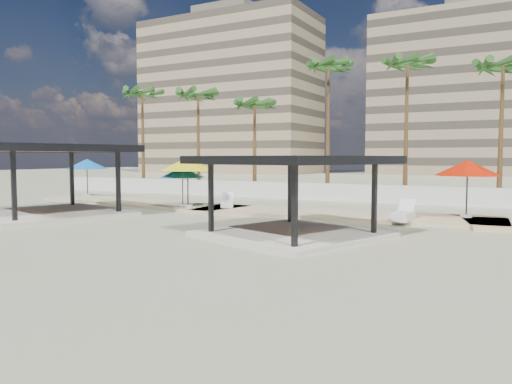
# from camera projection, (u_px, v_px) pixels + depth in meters

# --- Properties ---
(ground) EXTENTS (200.00, 200.00, 0.00)m
(ground) POSITION_uv_depth(u_px,v_px,m) (235.00, 231.00, 20.70)
(ground) COLOR tan
(ground) RESTS_ON ground
(promenade) EXTENTS (44.45, 7.97, 0.24)m
(promenade) POSITION_uv_depth(u_px,v_px,m) (342.00, 214.00, 26.45)
(promenade) COLOR #C6B284
(promenade) RESTS_ON ground
(boundary_wall) EXTENTS (56.00, 0.30, 1.20)m
(boundary_wall) POSITION_uv_depth(u_px,v_px,m) (353.00, 193.00, 34.67)
(boundary_wall) COLOR silver
(boundary_wall) RESTS_ON ground
(building_west) EXTENTS (34.00, 16.00, 32.40)m
(building_west) POSITION_uv_depth(u_px,v_px,m) (230.00, 96.00, 99.25)
(building_west) COLOR #937F60
(building_west) RESTS_ON ground
(building_mid) EXTENTS (38.00, 16.00, 30.40)m
(building_mid) POSITION_uv_depth(u_px,v_px,m) (487.00, 92.00, 86.09)
(building_mid) COLOR #847259
(building_mid) RESTS_ON ground
(pavilion_central) EXTENTS (7.82, 7.82, 3.13)m
(pavilion_central) POSITION_uv_depth(u_px,v_px,m) (292.00, 189.00, 19.20)
(pavilion_central) COLOR beige
(pavilion_central) RESTS_ON ground
(pavilion_west) EXTENTS (8.97, 8.97, 3.70)m
(pavilion_west) POSITION_uv_depth(u_px,v_px,m) (47.00, 174.00, 26.16)
(pavilion_west) COLOR beige
(pavilion_west) RESTS_ON ground
(umbrella_a) EXTENTS (3.65, 3.65, 2.76)m
(umbrella_a) POSITION_uv_depth(u_px,v_px,m) (87.00, 164.00, 37.42)
(umbrella_a) COLOR beige
(umbrella_a) RESTS_ON promenade
(umbrella_b) EXTENTS (4.20, 4.20, 2.90)m
(umbrella_b) POSITION_uv_depth(u_px,v_px,m) (188.00, 164.00, 28.78)
(umbrella_b) COLOR beige
(umbrella_b) RESTS_ON promenade
(umbrella_c) EXTENTS (3.13, 3.13, 2.76)m
(umbrella_c) POSITION_uv_depth(u_px,v_px,m) (468.00, 168.00, 23.85)
(umbrella_c) COLOR beige
(umbrella_c) RESTS_ON promenade
(umbrella_f) EXTENTS (2.70, 2.70, 2.35)m
(umbrella_f) POSITION_uv_depth(u_px,v_px,m) (182.00, 172.00, 28.99)
(umbrella_f) COLOR beige
(umbrella_f) RESTS_ON promenade
(lounger_a) EXTENTS (1.63, 2.17, 0.80)m
(lounger_a) POSITION_uv_depth(u_px,v_px,m) (228.00, 203.00, 29.28)
(lounger_a) COLOR silver
(lounger_a) RESTS_ON promenade
(lounger_c) EXTENTS (0.80, 2.34, 0.88)m
(lounger_c) POSITION_uv_depth(u_px,v_px,m) (403.00, 215.00, 23.12)
(lounger_c) COLOR silver
(lounger_c) RESTS_ON promenade
(palm_a) EXTENTS (3.00, 3.00, 9.78)m
(palm_a) POSITION_uv_depth(u_px,v_px,m) (142.00, 98.00, 46.16)
(palm_a) COLOR brown
(palm_a) RESTS_ON ground
(palm_b) EXTENTS (3.00, 3.00, 9.38)m
(palm_b) POSITION_uv_depth(u_px,v_px,m) (198.00, 99.00, 43.67)
(palm_b) COLOR brown
(palm_b) RESTS_ON ground
(palm_c) EXTENTS (3.00, 3.00, 8.18)m
(palm_c) POSITION_uv_depth(u_px,v_px,m) (255.00, 108.00, 40.36)
(palm_c) COLOR brown
(palm_c) RESTS_ON ground
(palm_d) EXTENTS (3.00, 3.00, 10.85)m
(palm_d) POSITION_uv_depth(u_px,v_px,m) (329.00, 72.00, 38.02)
(palm_d) COLOR brown
(palm_d) RESTS_ON ground
(palm_e) EXTENTS (3.00, 3.00, 10.44)m
(palm_e) POSITION_uv_depth(u_px,v_px,m) (407.00, 69.00, 34.74)
(palm_e) COLOR brown
(palm_e) RESTS_ON ground
(palm_f) EXTENTS (3.00, 3.00, 9.77)m
(palm_f) POSITION_uv_depth(u_px,v_px,m) (503.00, 72.00, 32.09)
(palm_f) COLOR brown
(palm_f) RESTS_ON ground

